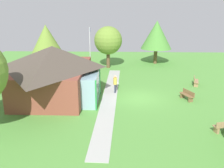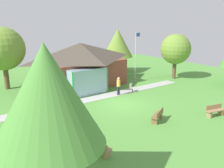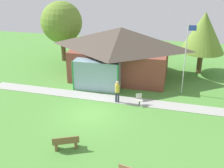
# 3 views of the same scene
# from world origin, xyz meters

# --- Properties ---
(ground_plane) EXTENTS (44.00, 44.00, 0.00)m
(ground_plane) POSITION_xyz_m (0.00, 0.00, 0.00)
(ground_plane) COLOR #54933D
(pavilion) EXTENTS (9.38, 7.47, 4.57)m
(pavilion) POSITION_xyz_m (0.42, 7.42, 2.39)
(pavilion) COLOR brown
(pavilion) RESTS_ON ground_plane
(footpath) EXTENTS (18.87, 1.86, 0.03)m
(footpath) POSITION_xyz_m (0.00, 2.58, 0.01)
(footpath) COLOR #ADADA8
(footpath) RESTS_ON ground_plane
(flagpole) EXTENTS (0.64, 0.08, 5.68)m
(flagpole) POSITION_xyz_m (6.13, 4.97, 3.13)
(flagpole) COLOR silver
(flagpole) RESTS_ON ground_plane
(bench_front_right) EXTENTS (1.56, 0.80, 0.84)m
(bench_front_right) POSITION_xyz_m (3.92, -6.15, 0.40)
(bench_front_right) COLOR #9E7A51
(bench_front_right) RESTS_ON ground_plane
(bench_front_center) EXTENTS (1.55, 1.03, 0.84)m
(bench_front_center) POSITION_xyz_m (-0.16, -4.25, 0.40)
(bench_front_center) COLOR brown
(bench_front_center) RESTS_ON ground_plane
(patio_chair_lawn_spare) EXTENTS (0.58, 0.58, 0.86)m
(patio_chair_lawn_spare) POSITION_xyz_m (3.05, 2.07, 0.42)
(patio_chair_lawn_spare) COLOR beige
(patio_chair_lawn_spare) RESTS_ON ground_plane
(visitor_on_path) EXTENTS (0.34, 0.34, 1.74)m
(visitor_on_path) POSITION_xyz_m (1.38, 2.11, 1.02)
(visitor_on_path) COLOR #2D3347
(visitor_on_path) RESTS_ON ground_plane
(tree_east_hedge) EXTENTS (3.57, 3.57, 5.36)m
(tree_east_hedge) POSITION_xyz_m (10.93, 3.21, 3.55)
(tree_east_hedge) COLOR brown
(tree_east_hedge) RESTS_ON ground_plane
(tree_behind_pavilion_right) EXTENTS (4.07, 4.07, 5.79)m
(tree_behind_pavilion_right) POSITION_xyz_m (7.64, 10.16, 3.93)
(tree_behind_pavilion_right) COLOR brown
(tree_behind_pavilion_right) RESTS_ON ground_plane
(tree_far_east) EXTENTS (4.19, 4.19, 5.88)m
(tree_far_east) POSITION_xyz_m (13.55, -3.29, 3.97)
(tree_far_east) COLOR brown
(tree_far_east) RESTS_ON ground_plane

